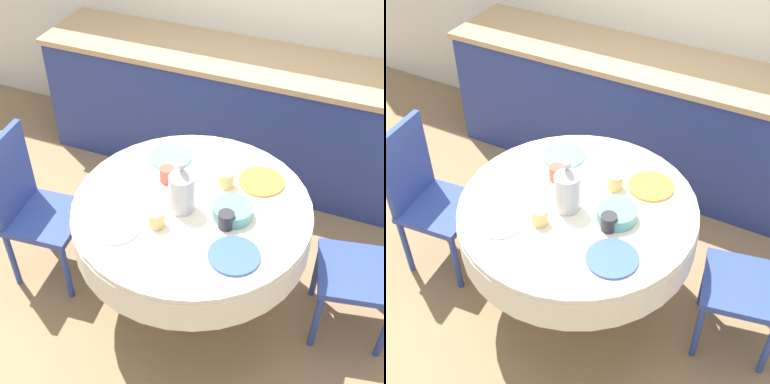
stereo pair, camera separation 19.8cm
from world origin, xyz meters
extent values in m
plane|color=#8E704C|center=(0.00, 0.00, 0.00)|extent=(12.00, 12.00, 0.00)
cube|color=navy|center=(0.00, 1.35, 0.44)|extent=(3.20, 0.60, 0.87)
cube|color=tan|center=(0.00, 1.35, 0.89)|extent=(3.24, 0.64, 0.04)
cylinder|color=brown|center=(0.00, 0.00, 0.02)|extent=(0.44, 0.44, 0.04)
cylinder|color=brown|center=(0.00, 0.00, 0.30)|extent=(0.11, 0.11, 0.52)
cylinder|color=silver|center=(0.00, 0.00, 0.65)|extent=(1.22, 1.22, 0.18)
cylinder|color=silver|center=(0.00, 0.00, 0.75)|extent=(1.21, 1.21, 0.03)
cube|color=#2D428E|center=(0.86, 0.17, 0.43)|extent=(0.47, 0.47, 0.04)
cylinder|color=#2D428E|center=(0.72, -0.03, 0.21)|extent=(0.04, 0.04, 0.41)
cylinder|color=#2D428E|center=(0.65, 0.31, 0.21)|extent=(0.04, 0.04, 0.41)
cylinder|color=#2D428E|center=(1.07, 0.04, 0.21)|extent=(0.04, 0.04, 0.41)
cylinder|color=#2D428E|center=(1.00, 0.38, 0.21)|extent=(0.04, 0.04, 0.41)
cube|color=#2D428E|center=(-0.87, -0.09, 0.43)|extent=(0.44, 0.44, 0.04)
cube|color=#2D428E|center=(-1.05, -0.10, 0.70)|extent=(0.07, 0.38, 0.50)
cylinder|color=#2D428E|center=(-0.71, 0.11, 0.21)|extent=(0.04, 0.04, 0.41)
cylinder|color=#2D428E|center=(-0.68, -0.25, 0.21)|extent=(0.04, 0.04, 0.41)
cylinder|color=#2D428E|center=(-1.06, 0.07, 0.21)|extent=(0.04, 0.04, 0.41)
cylinder|color=#2D428E|center=(-1.03, -0.28, 0.21)|extent=(0.04, 0.04, 0.41)
cylinder|color=white|center=(-0.27, -0.29, 0.77)|extent=(0.24, 0.24, 0.01)
cylinder|color=#DBB766|center=(-0.10, -0.21, 0.81)|extent=(0.08, 0.08, 0.08)
cylinder|color=#3856AD|center=(0.31, -0.26, 0.77)|extent=(0.24, 0.24, 0.01)
cylinder|color=#28282D|center=(0.21, -0.09, 0.81)|extent=(0.08, 0.08, 0.08)
cylinder|color=#60BCB7|center=(-0.26, 0.31, 0.77)|extent=(0.24, 0.24, 0.01)
cylinder|color=#CC4C3D|center=(-0.19, 0.12, 0.81)|extent=(0.08, 0.08, 0.08)
cylinder|color=orange|center=(0.27, 0.29, 0.77)|extent=(0.24, 0.24, 0.01)
cylinder|color=#DBB766|center=(0.11, 0.20, 0.81)|extent=(0.08, 0.08, 0.08)
cylinder|color=#B2B2B7|center=(-0.03, -0.05, 0.87)|extent=(0.13, 0.13, 0.20)
cone|color=#B2B2B7|center=(-0.03, -0.05, 0.99)|extent=(0.12, 0.12, 0.05)
sphere|color=#B2B2B7|center=(-0.03, -0.05, 1.03)|extent=(0.04, 0.04, 0.04)
cylinder|color=#569993|center=(0.22, -0.01, 0.80)|extent=(0.20, 0.20, 0.06)
camera|label=1|loc=(0.75, -1.84, 2.57)|focal=50.00mm
camera|label=2|loc=(0.93, -1.75, 2.57)|focal=50.00mm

